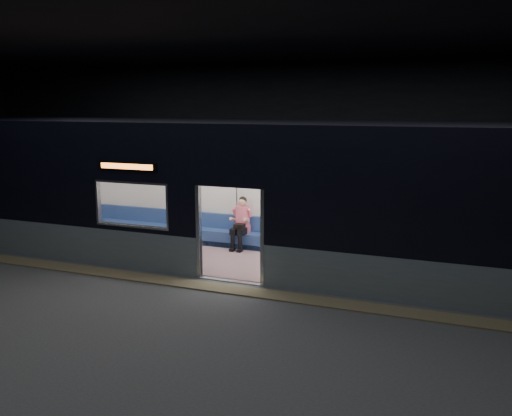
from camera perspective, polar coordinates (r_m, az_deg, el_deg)
The scene contains 7 objects.
station_floor at distance 10.83m, azimuth -4.96°, elevation -9.41°, with size 24.00×14.00×0.01m, color #47494C.
station_envelope at distance 10.16m, azimuth -5.31°, elevation 10.38°, with size 24.00×14.00×5.00m.
tactile_strip at distance 11.29m, azimuth -3.73°, elevation -8.42°, with size 22.80×0.50×0.03m, color #8C7F59.
metro_car at distance 12.63m, azimuth -0.03°, elevation 2.25°, with size 18.00×3.04×3.35m.
passenger at distance 14.03m, azimuth -1.53°, elevation -1.25°, with size 0.43×0.70×1.35m.
handbag at distance 13.85m, azimuth -1.75°, elevation -1.94°, with size 0.25×0.21×0.12m, color black.
transit_map at distance 13.16m, azimuth 22.94°, elevation 0.15°, with size 1.04×0.03×0.67m, color white.
Camera 1 is at (4.51, -9.10, 3.76)m, focal length 38.00 mm.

